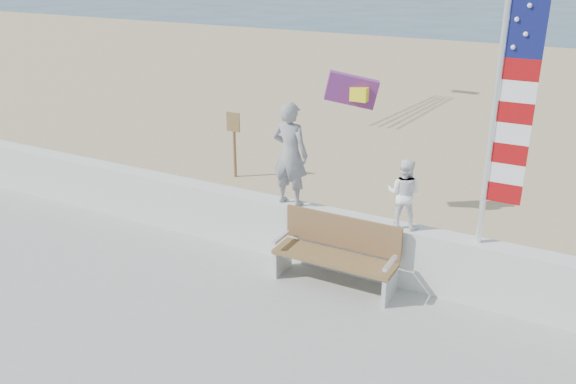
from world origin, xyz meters
The scene contains 9 objects.
ground centered at (0.00, 0.00, 0.00)m, with size 220.00×220.00×0.00m, color #2F4C5F.
sand centered at (0.00, 9.00, 0.04)m, with size 90.00×40.00×0.08m, color tan.
seawall centered at (0.00, 2.00, 0.63)m, with size 30.00×0.35×0.90m, color silver.
adult centered at (0.13, 2.00, 1.88)m, with size 0.59×0.38×1.61m, color gray.
child centered at (1.93, 2.00, 1.58)m, with size 0.49×0.38×1.01m, color white.
bench centered at (1.14, 1.55, 0.69)m, with size 1.80×0.57×1.00m.
flag centered at (3.13, 2.00, 2.99)m, with size 0.50×0.08×3.50m.
parafoil_kite centered at (0.23, 4.16, 2.45)m, with size 0.98×0.64×0.67m.
sign centered at (-2.77, 4.88, 0.94)m, with size 0.32×0.07×1.46m.
Camera 1 is at (4.23, -5.74, 4.75)m, focal length 38.00 mm.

